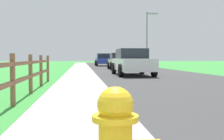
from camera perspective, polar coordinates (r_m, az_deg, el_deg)
name	(u,v)px	position (r m, az deg, el deg)	size (l,w,h in m)	color
ground_plane	(92,69)	(24.86, -4.11, 0.11)	(120.00, 120.00, 0.00)	green
road_asphalt	(127,68)	(27.21, 3.12, 0.32)	(7.00, 66.00, 0.01)	#383838
curb_concrete	(59,69)	(26.92, -10.66, 0.26)	(6.00, 66.00, 0.01)	#B19AA2
grass_verge	(43,69)	(27.08, -13.83, 0.25)	(5.00, 66.00, 0.00)	green
rail_fence	(13,76)	(6.30, -19.42, -1.14)	(0.11, 12.79, 1.13)	brown
parked_suv_white	(132,62)	(16.65, 4.09, 1.62)	(2.10, 4.66, 1.56)	white
parked_car_beige	(120,61)	(24.87, 1.61, 1.82)	(2.02, 4.26, 1.45)	#C6B793
parked_car_blue	(104,60)	(35.72, -1.66, 2.10)	(2.16, 4.43, 1.56)	navy
street_lamp	(148,34)	(29.09, 7.29, 7.16)	(1.17, 0.20, 5.66)	gray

